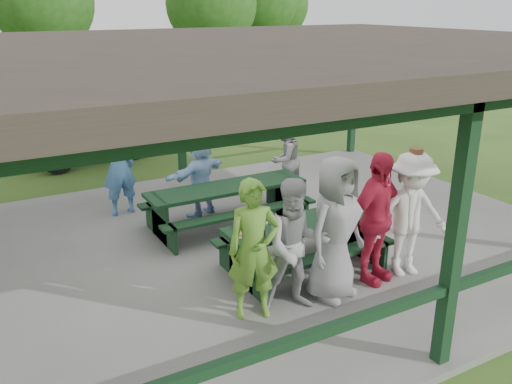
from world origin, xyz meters
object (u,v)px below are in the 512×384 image
spectator_grey (285,160)px  spectator_blue (118,167)px  contestant_green (254,250)px  contestant_white_fedora (410,214)px  contestant_grey_left (296,246)px  picnic_table_near (303,239)px  spectator_lblue (200,175)px  contestant_red (376,219)px  pickup_truck (138,114)px  farm_trailer (82,132)px  picnic_table_far (227,200)px  contestant_grey_mid (335,229)px

spectator_grey → spectator_blue: bearing=-33.8°
contestant_green → contestant_white_fedora: size_ratio=0.95×
contestant_grey_left → contestant_white_fedora: size_ratio=0.93×
picnic_table_near → contestant_green: size_ratio=1.32×
contestant_green → spectator_lblue: size_ratio=1.16×
contestant_red → pickup_truck: size_ratio=0.39×
contestant_green → spectator_blue: 4.30m
farm_trailer → spectator_lblue: bearing=-89.7°
picnic_table_near → picnic_table_far: 2.02m
contestant_red → pickup_truck: contestant_red is taller
pickup_truck → picnic_table_near: bearing=-166.6°
pickup_truck → picnic_table_far: bearing=-169.4°
contestant_red → spectator_lblue: size_ratio=1.22×
contestant_grey_left → contestant_grey_mid: bearing=18.4°
picnic_table_near → pickup_truck: 9.90m
contestant_green → contestant_grey_mid: size_ratio=0.92×
contestant_grey_left → pickup_truck: contestant_grey_left is taller
contestant_white_fedora → picnic_table_near: bearing=157.0°
contestant_green → spectator_grey: bearing=70.5°
contestant_red → spectator_grey: size_ratio=1.17×
spectator_blue → farm_trailer: bearing=-101.4°
spectator_lblue → picnic_table_far: bearing=78.3°
spectator_grey → farm_trailer: size_ratio=0.38×
contestant_grey_left → contestant_red: contestant_red is taller
picnic_table_near → picnic_table_far: same height
contestant_green → farm_trailer: contestant_green is taller
contestant_white_fedora → pickup_truck: (-0.60, 10.74, -0.36)m
pickup_truck → spectator_grey: bearing=-156.8°
picnic_table_far → spectator_blue: spectator_blue is taller
picnic_table_far → spectator_lblue: spectator_lblue is taller
picnic_table_far → spectator_grey: 1.86m
picnic_table_near → picnic_table_far: (-0.26, 2.00, 0.01)m
contestant_green → contestant_white_fedora: (2.48, -0.10, 0.02)m
picnic_table_near → pickup_truck: (0.63, 9.87, 0.10)m
contestant_green → contestant_red: bearing=16.5°
picnic_table_near → contestant_red: bearing=-50.1°
contestant_grey_mid → spectator_grey: 3.93m
contestant_grey_mid → spectator_blue: bearing=93.9°
picnic_table_near → contestant_red: size_ratio=1.26×
contestant_grey_mid → spectator_blue: 4.68m
contestant_grey_left → spectator_blue: size_ratio=0.97×
picnic_table_near → spectator_blue: bearing=116.2°
spectator_blue → contestant_white_fedora: bearing=116.5°
contestant_grey_mid → spectator_lblue: size_ratio=1.26×
picnic_table_near → pickup_truck: pickup_truck is taller
contestant_grey_mid → contestant_white_fedora: size_ratio=1.03×
farm_trailer → contestant_red: bearing=-87.0°
farm_trailer → contestant_white_fedora: bearing=-83.7°
contestant_green → picnic_table_far: bearing=87.8°
contestant_green → picnic_table_near: bearing=48.9°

